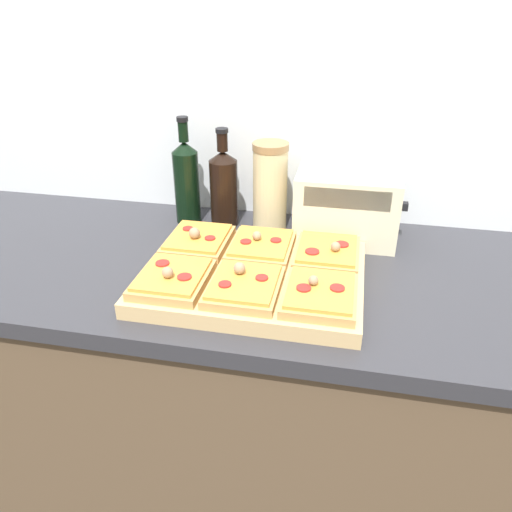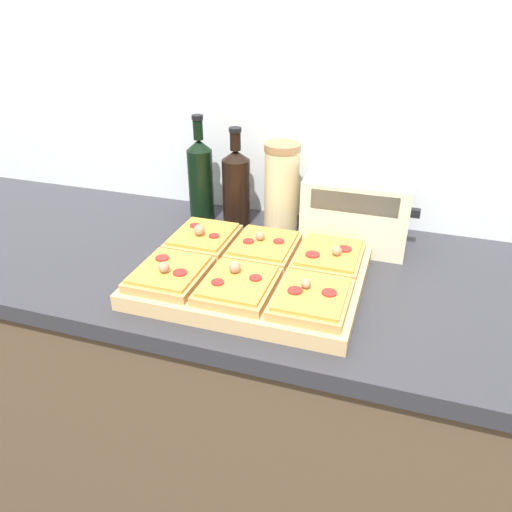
{
  "view_description": "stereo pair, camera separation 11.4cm",
  "coord_description": "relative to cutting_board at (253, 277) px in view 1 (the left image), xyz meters",
  "views": [
    {
      "loc": [
        0.25,
        -0.72,
        1.49
      ],
      "look_at": [
        0.05,
        0.26,
        0.95
      ],
      "focal_mm": 35.0,
      "sensor_mm": 36.0,
      "label": 1
    },
    {
      "loc": [
        0.36,
        -0.69,
        1.49
      ],
      "look_at": [
        0.05,
        0.26,
        0.95
      ],
      "focal_mm": 35.0,
      "sensor_mm": 36.0,
      "label": 2
    }
  ],
  "objects": [
    {
      "name": "wall_back",
      "position": [
        -0.05,
        0.44,
        0.34
      ],
      "size": [
        6.0,
        0.06,
        2.5
      ],
      "color": "silver",
      "rests_on": "ground_plane"
    },
    {
      "name": "kitchen_counter",
      "position": [
        -0.05,
        0.09,
        -0.46
      ],
      "size": [
        2.63,
        0.67,
        0.89
      ],
      "color": "brown",
      "rests_on": "ground_plane"
    },
    {
      "name": "cutting_board",
      "position": [
        0.0,
        0.0,
        0.0
      ],
      "size": [
        0.49,
        0.39,
        0.04
      ],
      "primitive_type": "cube",
      "color": "tan",
      "rests_on": "kitchen_counter"
    },
    {
      "name": "pizza_slice_back_left",
      "position": [
        -0.16,
        0.09,
        0.03
      ],
      "size": [
        0.15,
        0.17,
        0.06
      ],
      "color": "tan",
      "rests_on": "cutting_board"
    },
    {
      "name": "pizza_slice_back_center",
      "position": [
        -0.0,
        0.09,
        0.03
      ],
      "size": [
        0.15,
        0.17,
        0.05
      ],
      "color": "tan",
      "rests_on": "cutting_board"
    },
    {
      "name": "pizza_slice_back_right",
      "position": [
        0.16,
        0.09,
        0.03
      ],
      "size": [
        0.15,
        0.17,
        0.05
      ],
      "color": "tan",
      "rests_on": "cutting_board"
    },
    {
      "name": "pizza_slice_front_left",
      "position": [
        -0.16,
        -0.09,
        0.03
      ],
      "size": [
        0.15,
        0.17,
        0.05
      ],
      "color": "tan",
      "rests_on": "cutting_board"
    },
    {
      "name": "pizza_slice_front_center",
      "position": [
        -0.0,
        -0.09,
        0.03
      ],
      "size": [
        0.15,
        0.17,
        0.05
      ],
      "color": "tan",
      "rests_on": "cutting_board"
    },
    {
      "name": "pizza_slice_front_right",
      "position": [
        0.16,
        -0.09,
        0.03
      ],
      "size": [
        0.15,
        0.17,
        0.05
      ],
      "color": "tan",
      "rests_on": "cutting_board"
    },
    {
      "name": "olive_oil_bottle",
      "position": [
        -0.25,
        0.3,
        0.1
      ],
      "size": [
        0.07,
        0.07,
        0.3
      ],
      "color": "black",
      "rests_on": "kitchen_counter"
    },
    {
      "name": "wine_bottle",
      "position": [
        -0.15,
        0.3,
        0.09
      ],
      "size": [
        0.08,
        0.08,
        0.27
      ],
      "color": "black",
      "rests_on": "kitchen_counter"
    },
    {
      "name": "grain_jar_tall",
      "position": [
        -0.02,
        0.3,
        0.1
      ],
      "size": [
        0.1,
        0.1,
        0.24
      ],
      "color": "beige",
      "rests_on": "kitchen_counter"
    },
    {
      "name": "toaster_oven",
      "position": [
        0.19,
        0.29,
        0.07
      ],
      "size": [
        0.29,
        0.19,
        0.18
      ],
      "color": "beige",
      "rests_on": "kitchen_counter"
    }
  ]
}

